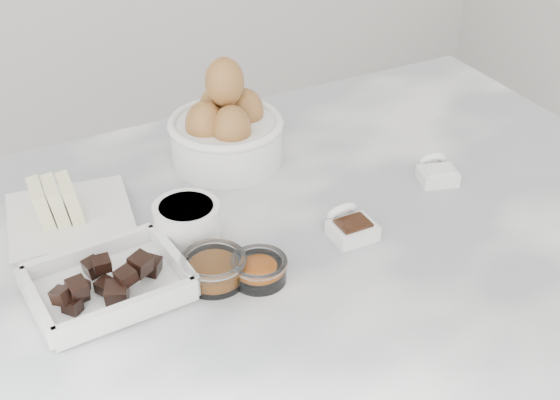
{
  "coord_description": "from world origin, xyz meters",
  "views": [
    {
      "loc": [
        -0.39,
        -0.75,
        1.56
      ],
      "look_at": [
        0.02,
        0.03,
        0.98
      ],
      "focal_mm": 50.0,
      "sensor_mm": 36.0,
      "label": 1
    }
  ],
  "objects_px": {
    "sugar_ramekin": "(187,221)",
    "zest_bowl": "(259,269)",
    "butter_plate": "(67,210)",
    "egg_bowl": "(226,129)",
    "chocolate_dish": "(107,281)",
    "vanilla_spoon": "(350,225)",
    "salt_spoon": "(436,171)",
    "honey_bowl": "(214,268)"
  },
  "relations": [
    {
      "from": "egg_bowl",
      "to": "salt_spoon",
      "type": "distance_m",
      "value": 0.33
    },
    {
      "from": "chocolate_dish",
      "to": "egg_bowl",
      "type": "bearing_deg",
      "value": 41.55
    },
    {
      "from": "butter_plate",
      "to": "vanilla_spoon",
      "type": "distance_m",
      "value": 0.39
    },
    {
      "from": "sugar_ramekin",
      "to": "honey_bowl",
      "type": "distance_m",
      "value": 0.1
    },
    {
      "from": "butter_plate",
      "to": "vanilla_spoon",
      "type": "xyz_separation_m",
      "value": [
        0.33,
        -0.2,
        -0.01
      ]
    },
    {
      "from": "sugar_ramekin",
      "to": "zest_bowl",
      "type": "xyz_separation_m",
      "value": [
        0.05,
        -0.12,
        -0.01
      ]
    },
    {
      "from": "sugar_ramekin",
      "to": "butter_plate",
      "type": "bearing_deg",
      "value": 140.62
    },
    {
      "from": "honey_bowl",
      "to": "salt_spoon",
      "type": "distance_m",
      "value": 0.4
    },
    {
      "from": "zest_bowl",
      "to": "salt_spoon",
      "type": "bearing_deg",
      "value": 15.09
    },
    {
      "from": "vanilla_spoon",
      "to": "sugar_ramekin",
      "type": "bearing_deg",
      "value": 155.38
    },
    {
      "from": "egg_bowl",
      "to": "chocolate_dish",
      "type": "bearing_deg",
      "value": -138.45
    },
    {
      "from": "butter_plate",
      "to": "zest_bowl",
      "type": "distance_m",
      "value": 0.29
    },
    {
      "from": "chocolate_dish",
      "to": "salt_spoon",
      "type": "relative_size",
      "value": 2.52
    },
    {
      "from": "honey_bowl",
      "to": "zest_bowl",
      "type": "relative_size",
      "value": 1.16
    },
    {
      "from": "zest_bowl",
      "to": "salt_spoon",
      "type": "height_order",
      "value": "salt_spoon"
    },
    {
      "from": "vanilla_spoon",
      "to": "chocolate_dish",
      "type": "bearing_deg",
      "value": 175.18
    },
    {
      "from": "zest_bowl",
      "to": "egg_bowl",
      "type": "bearing_deg",
      "value": 73.62
    },
    {
      "from": "chocolate_dish",
      "to": "butter_plate",
      "type": "bearing_deg",
      "value": 91.62
    },
    {
      "from": "salt_spoon",
      "to": "egg_bowl",
      "type": "bearing_deg",
      "value": 142.56
    },
    {
      "from": "egg_bowl",
      "to": "honey_bowl",
      "type": "relative_size",
      "value": 2.13
    },
    {
      "from": "sugar_ramekin",
      "to": "salt_spoon",
      "type": "height_order",
      "value": "sugar_ramekin"
    },
    {
      "from": "egg_bowl",
      "to": "vanilla_spoon",
      "type": "bearing_deg",
      "value": -75.6
    },
    {
      "from": "chocolate_dish",
      "to": "vanilla_spoon",
      "type": "distance_m",
      "value": 0.33
    },
    {
      "from": "zest_bowl",
      "to": "vanilla_spoon",
      "type": "bearing_deg",
      "value": 11.35
    },
    {
      "from": "chocolate_dish",
      "to": "salt_spoon",
      "type": "xyz_separation_m",
      "value": [
        0.52,
        0.03,
        -0.01
      ]
    },
    {
      "from": "sugar_ramekin",
      "to": "chocolate_dish",
      "type": "bearing_deg",
      "value": -153.83
    },
    {
      "from": "sugar_ramekin",
      "to": "zest_bowl",
      "type": "relative_size",
      "value": 1.24
    },
    {
      "from": "zest_bowl",
      "to": "salt_spoon",
      "type": "relative_size",
      "value": 0.94
    },
    {
      "from": "butter_plate",
      "to": "honey_bowl",
      "type": "distance_m",
      "value": 0.24
    },
    {
      "from": "zest_bowl",
      "to": "chocolate_dish",
      "type": "bearing_deg",
      "value": 161.74
    },
    {
      "from": "honey_bowl",
      "to": "vanilla_spoon",
      "type": "xyz_separation_m",
      "value": [
        0.2,
        0.01,
        -0.0
      ]
    },
    {
      "from": "sugar_ramekin",
      "to": "egg_bowl",
      "type": "bearing_deg",
      "value": 51.82
    },
    {
      "from": "chocolate_dish",
      "to": "vanilla_spoon",
      "type": "bearing_deg",
      "value": -4.82
    },
    {
      "from": "vanilla_spoon",
      "to": "egg_bowl",
      "type": "bearing_deg",
      "value": 104.4
    },
    {
      "from": "sugar_ramekin",
      "to": "vanilla_spoon",
      "type": "bearing_deg",
      "value": -24.62
    },
    {
      "from": "honey_bowl",
      "to": "salt_spoon",
      "type": "relative_size",
      "value": 1.09
    },
    {
      "from": "butter_plate",
      "to": "egg_bowl",
      "type": "height_order",
      "value": "egg_bowl"
    },
    {
      "from": "butter_plate",
      "to": "egg_bowl",
      "type": "relative_size",
      "value": 1.06
    },
    {
      "from": "butter_plate",
      "to": "sugar_ramekin",
      "type": "xyz_separation_m",
      "value": [
        0.13,
        -0.11,
        0.01
      ]
    },
    {
      "from": "salt_spoon",
      "to": "butter_plate",
      "type": "bearing_deg",
      "value": 165.13
    },
    {
      "from": "sugar_ramekin",
      "to": "salt_spoon",
      "type": "relative_size",
      "value": 1.16
    },
    {
      "from": "sugar_ramekin",
      "to": "zest_bowl",
      "type": "bearing_deg",
      "value": -68.82
    }
  ]
}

